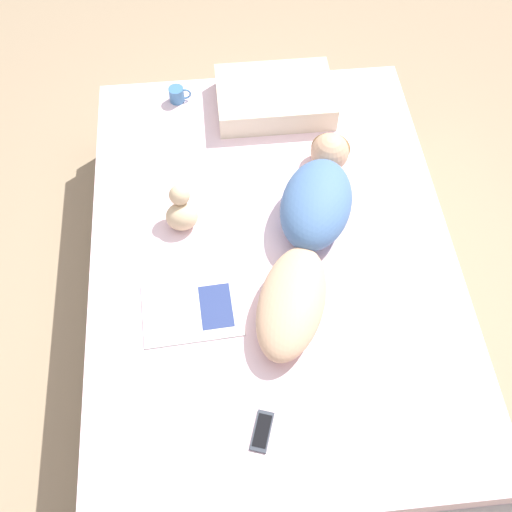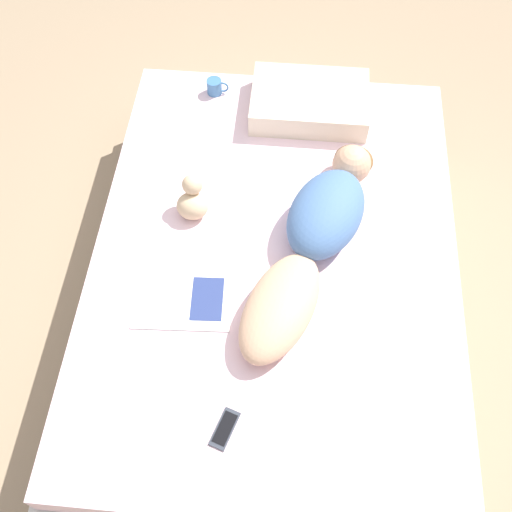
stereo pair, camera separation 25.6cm
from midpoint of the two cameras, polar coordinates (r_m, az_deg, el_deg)
The scene contains 8 objects.
ground_plane at distance 3.07m, azimuth -1.02°, elevation -4.57°, with size 12.00×12.00×0.00m, color #9E8466.
bed at distance 2.85m, azimuth -1.10°, elevation -2.25°, with size 1.66×2.29×0.50m.
person at distance 2.58m, azimuth 2.41°, elevation 2.53°, with size 0.62×1.20×0.22m.
open_magazine at distance 2.51m, azimuth -8.95°, elevation -5.33°, with size 0.42×0.31×0.01m.
coffee_mug at distance 3.24m, azimuth -9.84°, elevation 14.79°, with size 0.12×0.08×0.08m.
cell_phone at distance 2.30m, azimuth -2.72°, elevation -16.60°, with size 0.11×0.16×0.01m.
plush_toy at distance 2.68m, azimuth -9.84°, elevation 4.05°, with size 0.14×0.16×0.20m.
pillow at distance 3.15m, azimuth -0.60°, elevation 14.75°, with size 0.59×0.40×0.13m.
Camera 1 is at (-0.21, -1.42, 2.72)m, focal length 42.00 mm.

